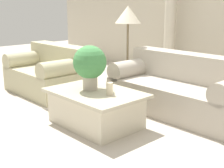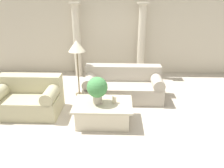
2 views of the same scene
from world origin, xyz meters
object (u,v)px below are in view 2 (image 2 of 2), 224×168
(floor_lamp, at_px, (77,48))
(coffee_table, at_px, (103,112))
(sofa_long, at_px, (123,86))
(potted_plant, at_px, (97,88))
(loveseat, at_px, (28,98))

(floor_lamp, bearing_deg, coffee_table, -60.92)
(sofa_long, height_order, coffee_table, sofa_long)
(sofa_long, height_order, potted_plant, potted_plant)
(coffee_table, relative_size, potted_plant, 2.13)
(sofa_long, relative_size, coffee_table, 1.63)
(loveseat, xyz_separation_m, floor_lamp, (0.98, 0.92, 0.92))
(loveseat, relative_size, coffee_table, 1.19)
(loveseat, height_order, floor_lamp, floor_lamp)
(floor_lamp, bearing_deg, sofa_long, -6.42)
(floor_lamp, bearing_deg, loveseat, -136.65)
(coffee_table, distance_m, potted_plant, 0.55)
(sofa_long, distance_m, potted_plant, 1.36)
(loveseat, bearing_deg, sofa_long, 20.40)
(sofa_long, xyz_separation_m, potted_plant, (-0.53, -1.17, 0.43))
(coffee_table, height_order, floor_lamp, floor_lamp)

